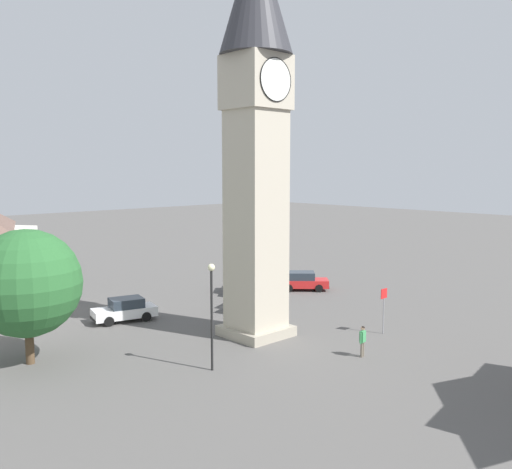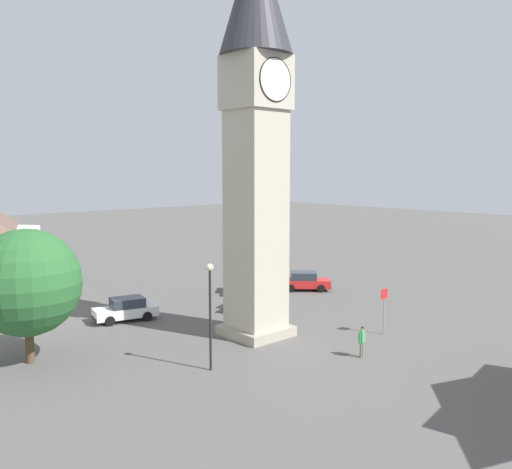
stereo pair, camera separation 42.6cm
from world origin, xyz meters
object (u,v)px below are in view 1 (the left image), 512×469
at_px(car_silver_kerb, 125,310).
at_px(pedestrian, 363,338).
at_px(clock_tower, 256,101).
at_px(lamp_post, 212,300).
at_px(car_red_corner, 303,281).
at_px(car_blue_kerb, 247,298).
at_px(car_white_side, 240,283).
at_px(road_sign, 384,303).
at_px(tree, 27,283).

xyz_separation_m(car_silver_kerb, pedestrian, (5.60, -15.04, 0.25)).
xyz_separation_m(clock_tower, pedestrian, (1.50, -6.74, -12.92)).
xyz_separation_m(clock_tower, lamp_post, (-5.63, -2.79, -10.35)).
distance_m(pedestrian, lamp_post, 8.54).
xyz_separation_m(car_red_corner, pedestrian, (-10.07, -13.35, 0.25)).
bearing_deg(pedestrian, car_blue_kerb, 78.05).
distance_m(car_white_side, road_sign, 14.76).
distance_m(car_red_corner, lamp_post, 19.80).
bearing_deg(tree, car_silver_kerb, 26.58).
bearing_deg(car_blue_kerb, car_white_side, 54.11).
bearing_deg(car_silver_kerb, car_blue_kerb, -21.06).
bearing_deg(car_blue_kerb, car_silver_kerb, 158.94).
bearing_deg(road_sign, pedestrian, -159.21).
xyz_separation_m(pedestrian, tree, (-13.38, 11.15, 3.22)).
height_order(car_blue_kerb, pedestrian, pedestrian).
bearing_deg(lamp_post, car_red_corner, 28.67).
relative_size(clock_tower, road_sign, 8.48).
relative_size(car_white_side, lamp_post, 0.76).
bearing_deg(lamp_post, pedestrian, -28.97).
bearing_deg(car_blue_kerb, clock_tower, -127.79).
bearing_deg(pedestrian, car_red_corner, 52.98).
bearing_deg(pedestrian, lamp_post, 151.03).
xyz_separation_m(car_white_side, tree, (-19.10, -5.18, 3.47)).
distance_m(clock_tower, car_silver_kerb, 16.10).
distance_m(car_silver_kerb, pedestrian, 16.05).
distance_m(car_blue_kerb, car_red_corner, 7.68).
height_order(car_blue_kerb, road_sign, road_sign).
height_order(clock_tower, lamp_post, clock_tower).
bearing_deg(car_red_corner, lamp_post, -151.33).
bearing_deg(lamp_post, road_sign, -11.12).
height_order(tree, road_sign, tree).
bearing_deg(car_silver_kerb, car_white_side, 6.49).
distance_m(car_blue_kerb, car_white_side, 5.45).
bearing_deg(car_red_corner, tree, -174.64).
bearing_deg(road_sign, car_blue_kerb, 100.47).
bearing_deg(clock_tower, car_blue_kerb, 52.21).
relative_size(car_blue_kerb, car_white_side, 1.08).
bearing_deg(car_blue_kerb, tree, -177.24).
relative_size(car_silver_kerb, car_white_side, 1.07).
bearing_deg(pedestrian, tree, 140.20).
bearing_deg(car_red_corner, clock_tower, -150.23).
bearing_deg(car_red_corner, car_white_side, 145.58).
relative_size(car_blue_kerb, lamp_post, 0.83).
height_order(car_blue_kerb, lamp_post, lamp_post).
height_order(car_white_side, road_sign, road_sign).
distance_m(tree, lamp_post, 9.56).
xyz_separation_m(car_silver_kerb, lamp_post, (-1.53, -11.10, 2.82)).
distance_m(clock_tower, road_sign, 14.33).
bearing_deg(clock_tower, car_silver_kerb, 116.28).
xyz_separation_m(car_blue_kerb, lamp_post, (-9.65, -7.97, 2.82)).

